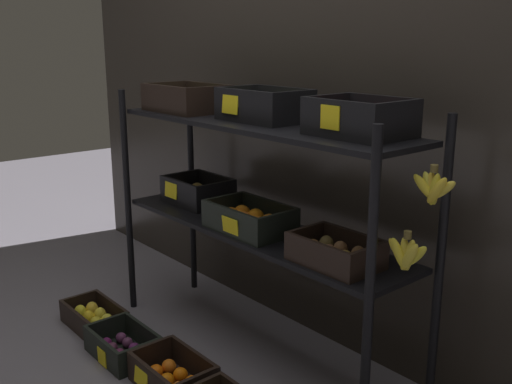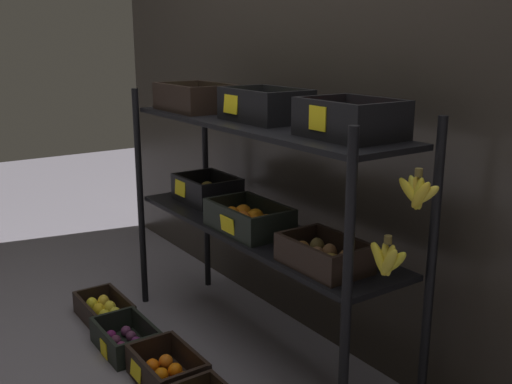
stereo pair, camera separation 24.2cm
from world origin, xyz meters
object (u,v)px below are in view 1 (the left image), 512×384
object	(u,v)px
display_rack	(257,173)
crate_ground_tangerine	(173,376)
crate_ground_plum	(123,347)
crate_ground_lemon	(94,318)

from	to	relation	value
display_rack	crate_ground_tangerine	world-z (taller)	display_rack
display_rack	crate_ground_plum	distance (m)	0.97
crate_ground_lemon	crate_ground_tangerine	size ratio (longest dim) A/B	1.01
crate_ground_lemon	crate_ground_plum	size ratio (longest dim) A/B	1.04
display_rack	crate_ground_tangerine	bearing A→B (deg)	-90.49
crate_ground_tangerine	crate_ground_plum	bearing A→B (deg)	-174.13
crate_ground_plum	crate_ground_tangerine	size ratio (longest dim) A/B	0.97
crate_ground_lemon	crate_ground_plum	bearing A→B (deg)	-4.05
crate_ground_lemon	display_rack	bearing A→B (deg)	33.35
crate_ground_plum	crate_ground_lemon	bearing A→B (deg)	175.95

